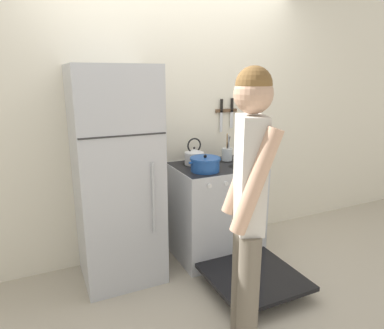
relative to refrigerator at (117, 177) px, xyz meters
The scene contains 9 objects.
ground_plane 1.13m from the refrigerator, 26.08° to the left, with size 14.00×14.00×0.00m, color #B2A893.
wall_back 0.80m from the refrigerator, 28.27° to the left, with size 10.00×0.06×2.55m.
refrigerator is the anchor object (origin of this frame).
stove_range 1.03m from the refrigerator, ahead, with size 0.78×1.34×0.90m.
dutch_oven_pot 0.76m from the refrigerator, 10.15° to the right, with size 0.31×0.26×0.15m.
tea_kettle 0.77m from the refrigerator, ahead, with size 0.23×0.18×0.25m.
utensil_jar 1.12m from the refrigerator, ahead, with size 0.10×0.10×0.27m.
person 1.30m from the refrigerator, 68.85° to the right, with size 0.37×0.42×1.76m.
wall_knife_strip 1.32m from the refrigerator, 13.51° to the left, with size 0.24×0.03×0.33m.
Camera 1 is at (-1.19, -3.01, 1.71)m, focal length 32.00 mm.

